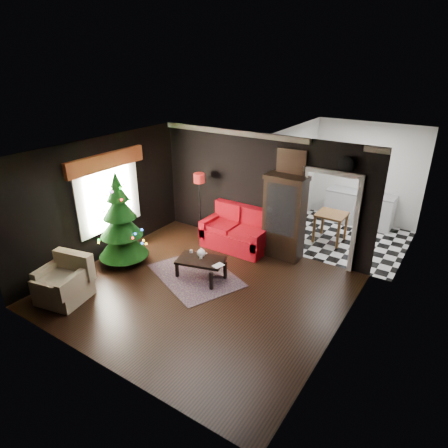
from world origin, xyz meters
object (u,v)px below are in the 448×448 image
Objects in this scene: christmas_tree at (120,221)px; coffee_table at (201,268)px; floor_lamp at (200,207)px; armchair at (62,279)px; teapot at (201,253)px; wall_clock at (346,164)px; kitchen_table at (330,227)px; curio_cabinet at (284,219)px; loveseat at (236,229)px.

christmas_tree reaches higher than coffee_table.
floor_lamp is 1.97× the size of armchair.
christmas_tree is 1.79m from armchair.
teapot is at bearing 16.39° from christmas_tree.
armchair is at bearing -133.59° from wall_clock.
floor_lamp is at bearing -151.04° from kitchen_table.
armchair reaches higher than kitchen_table.
floor_lamp is 2.00m from teapot.
christmas_tree reaches higher than teapot.
armchair reaches higher than coffee_table.
curio_cabinet reaches higher than armchair.
kitchen_table is (3.41, 5.41, -0.08)m from armchair.
loveseat is at bearing 50.15° from christmas_tree.
coffee_table is 3.05× the size of wall_clock.
armchair is at bearing -127.24° from teapot.
floor_lamp reaches higher than loveseat.
teapot is (1.20, -1.58, -0.28)m from floor_lamp.
teapot is 0.27× the size of kitchen_table.
kitchen_table is (2.92, 1.62, -0.45)m from floor_lamp.
teapot is 3.51m from wall_clock.
floor_lamp is 2.35× the size of kitchen_table.
curio_cabinet reaches higher than loveseat.
loveseat is 2.27× the size of kitchen_table.
wall_clock is 0.43× the size of kitchen_table.
armchair is at bearing -122.22° from kitchen_table.
loveseat is at bearing 94.60° from coffee_table.
armchair is at bearing -85.76° from christmas_tree.
wall_clock reaches higher than floor_lamp.
curio_cabinet is 1.67m from kitchen_table.
armchair is (-2.76, -3.98, -0.49)m from curio_cabinet.
loveseat is 8.32× the size of teapot.
kitchen_table is at bearing 46.52° from christmas_tree.
curio_cabinet is (1.15, 0.22, 0.45)m from loveseat.
loveseat is 0.80× the size of christmas_tree.
wall_clock reaches higher than kitchen_table.
loveseat is 3.04m from wall_clock.
loveseat is at bearing 54.96° from armchair.
floor_lamp is at bearing 126.81° from coffee_table.
christmas_tree is 1.95m from teapot.
curio_cabinet is at bearing -114.44° from kitchen_table.
loveseat is 5.31× the size of wall_clock.
wall_clock is at bearing 31.22° from christmas_tree.
armchair is 4.38× the size of teapot.
teapot reaches higher than coffee_table.
coffee_table is at bearing -118.68° from curio_cabinet.
floor_lamp is (-2.27, -0.19, -0.12)m from curio_cabinet.
floor_lamp is at bearing 70.82° from armchair.
wall_clock is at bearing 42.61° from coffee_table.
loveseat is 1.17m from floor_lamp.
curio_cabinet is 2.53× the size of kitchen_table.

